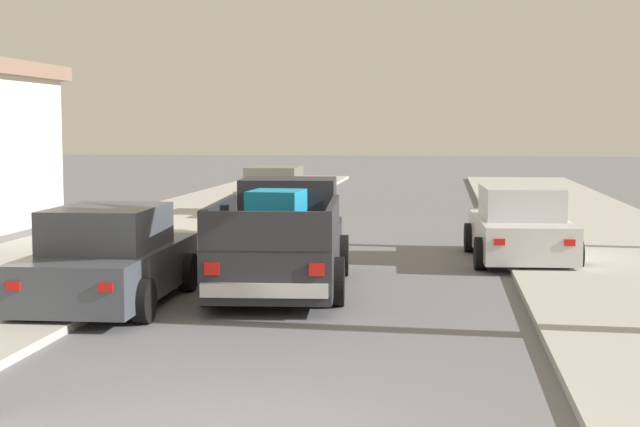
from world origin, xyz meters
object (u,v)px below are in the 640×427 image
(pickup_truck, at_px, (282,241))
(car_right_near, at_px, (520,227))
(car_right_mid, at_px, (110,259))
(car_left_mid, at_px, (275,193))

(pickup_truck, height_order, car_right_near, pickup_truck)
(car_right_near, bearing_deg, car_right_mid, -139.58)
(car_right_near, distance_m, car_right_mid, 8.75)
(car_right_near, height_order, car_right_mid, same)
(pickup_truck, distance_m, car_left_mid, 12.69)
(car_left_mid, distance_m, car_right_mid, 14.38)
(car_right_mid, bearing_deg, car_right_near, 40.42)
(pickup_truck, relative_size, car_right_mid, 1.24)
(car_right_mid, bearing_deg, pickup_truck, 38.84)
(car_left_mid, xyz_separation_m, car_right_mid, (-0.00, -14.38, 0.00))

